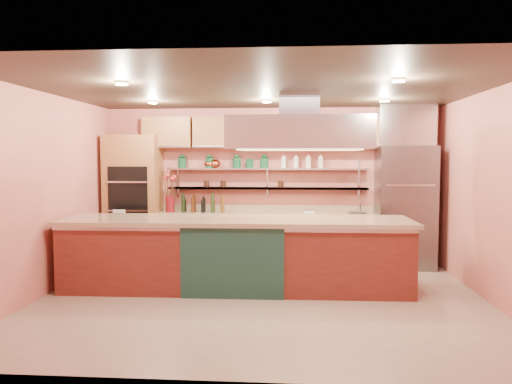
# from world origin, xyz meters

# --- Properties ---
(floor) EXTENTS (6.00, 5.00, 0.02)m
(floor) POSITION_xyz_m (0.00, 0.00, -0.01)
(floor) COLOR gray
(floor) RESTS_ON ground
(ceiling) EXTENTS (6.00, 5.00, 0.02)m
(ceiling) POSITION_xyz_m (0.00, 0.00, 2.80)
(ceiling) COLOR black
(ceiling) RESTS_ON wall_back
(wall_back) EXTENTS (6.00, 0.04, 2.80)m
(wall_back) POSITION_xyz_m (0.00, 2.50, 1.40)
(wall_back) COLOR #CB6A5F
(wall_back) RESTS_ON floor
(wall_front) EXTENTS (6.00, 0.04, 2.80)m
(wall_front) POSITION_xyz_m (0.00, -2.50, 1.40)
(wall_front) COLOR #CB6A5F
(wall_front) RESTS_ON floor
(wall_left) EXTENTS (0.04, 5.00, 2.80)m
(wall_left) POSITION_xyz_m (-3.00, 0.00, 1.40)
(wall_left) COLOR #CB6A5F
(wall_left) RESTS_ON floor
(wall_right) EXTENTS (0.04, 5.00, 2.80)m
(wall_right) POSITION_xyz_m (3.00, 0.00, 1.40)
(wall_right) COLOR #CB6A5F
(wall_right) RESTS_ON floor
(oven_stack) EXTENTS (0.95, 0.64, 2.30)m
(oven_stack) POSITION_xyz_m (-2.45, 2.18, 1.15)
(oven_stack) COLOR #986237
(oven_stack) RESTS_ON floor
(refrigerator) EXTENTS (0.95, 0.72, 2.10)m
(refrigerator) POSITION_xyz_m (2.35, 2.14, 1.05)
(refrigerator) COLOR slate
(refrigerator) RESTS_ON floor
(back_counter) EXTENTS (3.84, 0.64, 0.93)m
(back_counter) POSITION_xyz_m (-0.05, 2.20, 0.47)
(back_counter) COLOR tan
(back_counter) RESTS_ON floor
(wall_shelf_lower) EXTENTS (3.60, 0.26, 0.03)m
(wall_shelf_lower) POSITION_xyz_m (-0.05, 2.37, 1.35)
(wall_shelf_lower) COLOR #AFB2B7
(wall_shelf_lower) RESTS_ON wall_back
(wall_shelf_upper) EXTENTS (3.60, 0.26, 0.03)m
(wall_shelf_upper) POSITION_xyz_m (-0.05, 2.37, 1.70)
(wall_shelf_upper) COLOR #AFB2B7
(wall_shelf_upper) RESTS_ON wall_back
(upper_cabinets) EXTENTS (4.60, 0.36, 0.55)m
(upper_cabinets) POSITION_xyz_m (0.00, 2.32, 2.35)
(upper_cabinets) COLOR #986237
(upper_cabinets) RESTS_ON wall_back
(range_hood) EXTENTS (2.00, 1.00, 0.45)m
(range_hood) POSITION_xyz_m (0.50, 0.50, 2.25)
(range_hood) COLOR #AFB2B7
(range_hood) RESTS_ON ceiling
(ceiling_downlights) EXTENTS (4.00, 2.80, 0.02)m
(ceiling_downlights) POSITION_xyz_m (0.00, 0.20, 2.77)
(ceiling_downlights) COLOR #FFE5A5
(ceiling_downlights) RESTS_ON ceiling
(island) EXTENTS (4.94, 1.14, 1.03)m
(island) POSITION_xyz_m (-0.40, 0.50, 0.51)
(island) COLOR maroon
(island) RESTS_ON floor
(flower_vase) EXTENTS (0.18, 0.18, 0.29)m
(flower_vase) POSITION_xyz_m (-1.78, 2.15, 1.07)
(flower_vase) COLOR maroon
(flower_vase) RESTS_ON back_counter
(oil_bottle_cluster) EXTENTS (0.85, 0.34, 0.27)m
(oil_bottle_cluster) POSITION_xyz_m (-1.18, 2.15, 1.06)
(oil_bottle_cluster) COLOR black
(oil_bottle_cluster) RESTS_ON back_counter
(kitchen_scale) EXTENTS (0.17, 0.13, 0.09)m
(kitchen_scale) POSITION_xyz_m (0.71, 2.15, 0.98)
(kitchen_scale) COLOR silver
(kitchen_scale) RESTS_ON back_counter
(bar_faucet) EXTENTS (0.04, 0.04, 0.23)m
(bar_faucet) POSITION_xyz_m (1.60, 2.25, 1.05)
(bar_faucet) COLOR white
(bar_faucet) RESTS_ON back_counter
(copper_kettle) EXTENTS (0.22, 0.22, 0.16)m
(copper_kettle) POSITION_xyz_m (-0.99, 2.37, 1.79)
(copper_kettle) COLOR #B14928
(copper_kettle) RESTS_ON wall_shelf_upper
(green_canister) EXTENTS (0.18, 0.18, 0.16)m
(green_canister) POSITION_xyz_m (-0.36, 2.37, 1.80)
(green_canister) COLOR #0E4125
(green_canister) RESTS_ON wall_shelf_upper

